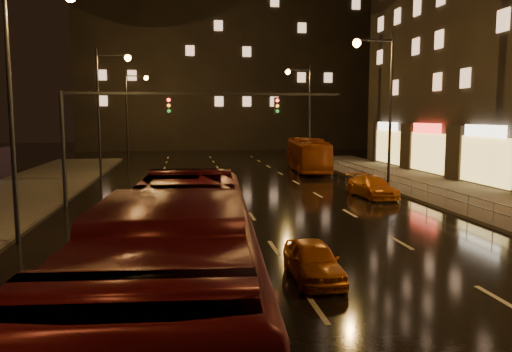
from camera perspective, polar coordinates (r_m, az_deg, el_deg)
The scene contains 8 objects.
ground at distance 28.41m, azimuth -1.61°, elevation -3.03°, with size 140.00×140.00×0.00m, color black.
building_distant at distance 81.20m, azimuth -3.29°, elevation 16.12°, with size 44.00×16.00×36.00m, color black.
traffic_signal at distance 27.85m, azimuth -12.11°, elevation 6.42°, with size 15.31×0.32×6.20m.
railing_right at distance 29.39m, azimuth 19.04°, elevation -1.30°, with size 0.05×56.00×1.00m.
bus_red at distance 10.29m, azimuth -8.93°, elevation -11.09°, with size 2.87×12.27×3.42m, color #4D0B0F.
bus_curb at distance 44.60m, azimuth 5.90°, elevation 2.42°, with size 2.46×10.50×2.93m, color #86350D.
taxi_near at distance 15.21m, azimuth 6.55°, elevation -9.56°, with size 1.37×3.41×1.16m, color #BB5911.
taxi_far at distance 30.89m, azimuth 13.14°, elevation -1.20°, with size 1.81×4.44×1.29m, color #BE5C11.
Camera 1 is at (-3.32, -7.79, 4.86)m, focal length 35.00 mm.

